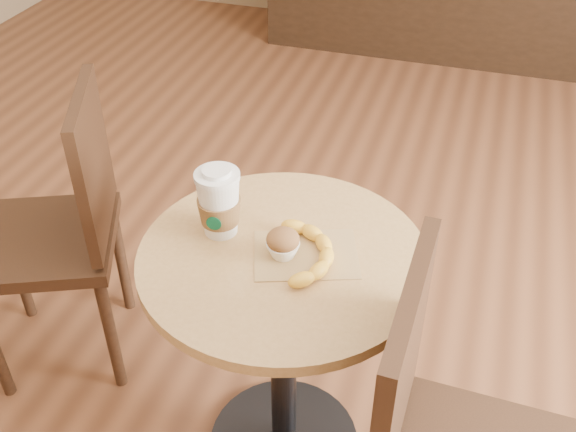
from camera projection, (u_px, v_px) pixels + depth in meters
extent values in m
cylinder|color=black|center=(284.00, 360.00, 1.80)|extent=(0.07, 0.07, 0.72)
cylinder|color=tan|center=(283.00, 258.00, 1.58)|extent=(0.68, 0.68, 0.03)
cube|color=#331F12|center=(45.00, 241.00, 2.05)|extent=(0.55, 0.55, 0.04)
cylinder|color=#331F12|center=(16.00, 265.00, 2.32)|extent=(0.04, 0.04, 0.47)
cylinder|color=#331F12|center=(121.00, 257.00, 2.35)|extent=(0.04, 0.04, 0.47)
cylinder|color=#331F12|center=(110.00, 332.00, 2.07)|extent=(0.04, 0.04, 0.47)
cube|color=#331F12|center=(93.00, 165.00, 1.91)|extent=(0.19, 0.38, 0.44)
cube|color=#331F12|center=(400.00, 374.00, 1.28)|extent=(0.04, 0.41, 0.45)
cube|color=#A4814F|center=(306.00, 254.00, 1.56)|extent=(0.29, 0.25, 0.00)
cylinder|color=white|center=(217.00, 176.00, 1.54)|extent=(0.11, 0.11, 0.01)
cylinder|color=white|center=(217.00, 171.00, 1.53)|extent=(0.07, 0.07, 0.01)
cylinder|color=#07472B|center=(214.00, 224.00, 1.56)|extent=(0.04, 0.01, 0.04)
ellipsoid|color=brown|center=(283.00, 240.00, 1.53)|extent=(0.08, 0.08, 0.05)
ellipsoid|color=beige|center=(283.00, 234.00, 1.52)|extent=(0.03, 0.03, 0.02)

